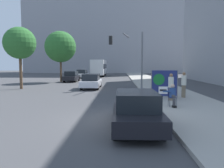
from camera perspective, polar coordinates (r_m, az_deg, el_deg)
ground_plane at (r=9.75m, az=0.70°, el=-9.39°), size 160.00×160.00×0.00m
sidewalk_curb at (r=24.90m, az=11.47°, el=-0.47°), size 4.42×90.00×0.15m
building_backdrop_far at (r=71.08m, az=0.10°, el=18.91°), size 52.00×12.00×38.87m
seated_protester at (r=12.43m, az=15.48°, el=-2.61°), size 0.98×0.77×1.23m
jogger_on_sidewalk at (r=14.46m, az=15.13°, el=-0.67°), size 0.34×0.34×1.73m
pedestrian_behind at (r=15.99m, az=18.23°, el=-0.12°), size 0.34×0.34×1.78m
protest_banner at (r=15.59m, az=13.47°, el=0.20°), size 1.85×0.06×1.89m
traffic_light_pole at (r=21.41m, az=4.61°, el=8.78°), size 3.28×3.05×5.40m
parked_car_curbside at (r=8.44m, az=6.33°, el=-6.73°), size 1.75×4.34×1.43m
car_on_road_nearest at (r=22.41m, az=-5.42°, el=0.73°), size 1.80×4.57×1.51m
car_on_road_midblock at (r=31.82m, az=-10.50°, el=1.95°), size 1.76×4.32×1.51m
car_on_road_distant at (r=39.93m, az=-7.80°, el=2.62°), size 1.82×4.57×1.54m
city_bus_on_road at (r=46.36m, az=-3.37°, el=4.45°), size 2.53×10.87×3.38m
street_tree_near_curb at (r=23.74m, az=-22.96°, el=9.77°), size 3.15×3.15×6.14m
street_tree_midblock at (r=31.32m, az=-13.33°, el=9.43°), size 4.28×4.28×7.04m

